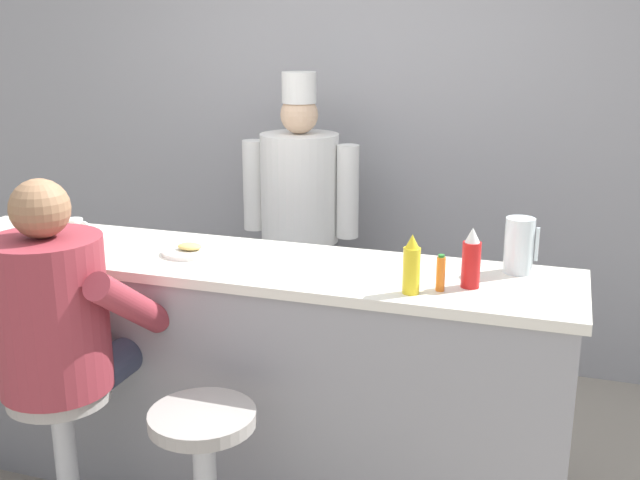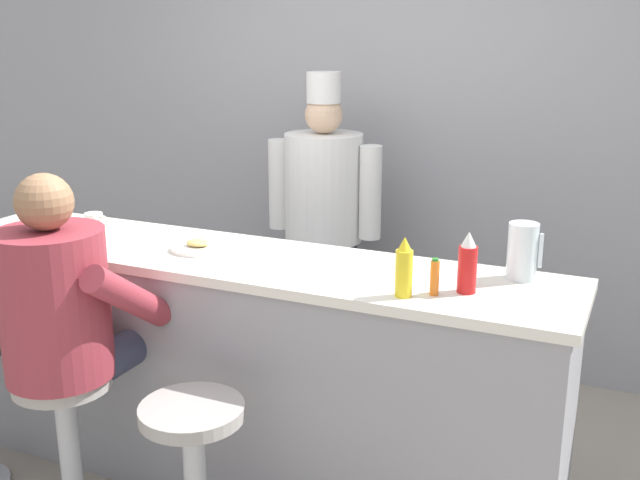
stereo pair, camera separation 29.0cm
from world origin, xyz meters
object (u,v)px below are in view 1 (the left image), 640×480
at_px(ketchup_bottle_red, 471,260).
at_px(coffee_mug_white, 75,227).
at_px(breakfast_plate, 190,251).
at_px(empty_stool_round, 205,466).
at_px(mustard_bottle_yellow, 411,266).
at_px(hot_sauce_bottle_orange, 441,273).
at_px(cook_in_whites_near, 300,214).
at_px(cereal_bowl, 69,244).
at_px(diner_seated_maroon, 58,325).
at_px(water_pitcher_clear, 519,245).

bearing_deg(ketchup_bottle_red, coffee_mug_white, 175.60).
distance_m(breakfast_plate, empty_stool_round, 0.91).
bearing_deg(coffee_mug_white, mustard_bottle_yellow, -9.61).
xyz_separation_m(ketchup_bottle_red, breakfast_plate, (-1.17, 0.05, -0.09)).
distance_m(ketchup_bottle_red, coffee_mug_white, 1.81).
bearing_deg(empty_stool_round, hot_sauce_bottle_orange, 31.75).
height_order(coffee_mug_white, empty_stool_round, coffee_mug_white).
relative_size(ketchup_bottle_red, empty_stool_round, 0.34).
distance_m(ketchup_bottle_red, cook_in_whites_near, 1.63).
distance_m(hot_sauce_bottle_orange, coffee_mug_white, 1.72).
relative_size(mustard_bottle_yellow, cook_in_whites_near, 0.13).
xyz_separation_m(hot_sauce_bottle_orange, empty_stool_round, (-0.74, -0.46, -0.66)).
relative_size(hot_sauce_bottle_orange, cereal_bowl, 0.91).
relative_size(ketchup_bottle_red, cereal_bowl, 1.51).
distance_m(coffee_mug_white, diner_seated_maroon, 0.76).
bearing_deg(water_pitcher_clear, empty_stool_round, -142.27).
relative_size(ketchup_bottle_red, cook_in_whites_near, 0.13).
relative_size(water_pitcher_clear, breakfast_plate, 0.94).
relative_size(cereal_bowl, coffee_mug_white, 1.17).
distance_m(mustard_bottle_yellow, cook_in_whites_near, 1.61).
bearing_deg(breakfast_plate, diner_seated_maroon, -115.13).
bearing_deg(cook_in_whites_near, breakfast_plate, -93.93).
bearing_deg(ketchup_bottle_red, hot_sauce_bottle_orange, -142.19).
distance_m(hot_sauce_bottle_orange, cook_in_whites_near, 1.62).
distance_m(hot_sauce_bottle_orange, breakfast_plate, 1.08).
distance_m(breakfast_plate, diner_seated_maroon, 0.63).
relative_size(water_pitcher_clear, diner_seated_maroon, 0.15).
distance_m(breakfast_plate, coffee_mug_white, 0.64).
height_order(breakfast_plate, cereal_bowl, cereal_bowl).
height_order(water_pitcher_clear, diner_seated_maroon, diner_seated_maroon).
bearing_deg(breakfast_plate, hot_sauce_bottle_orange, -6.77).
height_order(ketchup_bottle_red, diner_seated_maroon, diner_seated_maroon).
bearing_deg(empty_stool_round, ketchup_bottle_red, 32.50).
height_order(diner_seated_maroon, cook_in_whites_near, cook_in_whites_near).
bearing_deg(water_pitcher_clear, cereal_bowl, -171.12).
height_order(ketchup_bottle_red, mustard_bottle_yellow, ketchup_bottle_red).
bearing_deg(empty_stool_round, mustard_bottle_yellow, 31.76).
height_order(hot_sauce_bottle_orange, coffee_mug_white, hot_sauce_bottle_orange).
bearing_deg(breakfast_plate, water_pitcher_clear, 7.71).
bearing_deg(diner_seated_maroon, hot_sauce_bottle_orange, 17.59).
xyz_separation_m(ketchup_bottle_red, water_pitcher_clear, (0.15, 0.23, 0.00)).
xyz_separation_m(empty_stool_round, cook_in_whites_near, (-0.26, 1.72, 0.51)).
bearing_deg(cereal_bowl, mustard_bottle_yellow, -2.96).
bearing_deg(breakfast_plate, cook_in_whites_near, 86.07).
height_order(coffee_mug_white, diner_seated_maroon, diner_seated_maroon).
relative_size(cereal_bowl, diner_seated_maroon, 0.10).
bearing_deg(empty_stool_round, cook_in_whites_near, 98.54).
xyz_separation_m(water_pitcher_clear, empty_stool_round, (-0.99, -0.76, -0.70)).
bearing_deg(hot_sauce_bottle_orange, cook_in_whites_near, 128.24).
bearing_deg(coffee_mug_white, cereal_bowl, -60.43).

